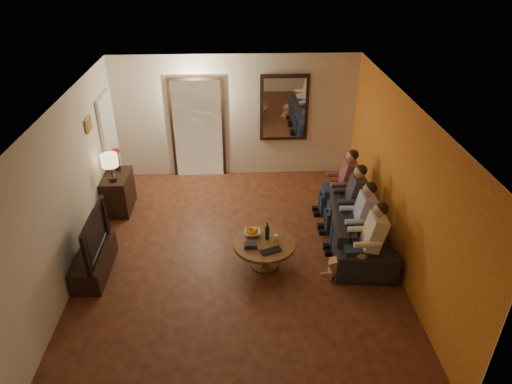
{
  "coord_description": "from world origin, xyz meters",
  "views": [
    {
      "loc": [
        0.02,
        -6.0,
        4.68
      ],
      "look_at": [
        0.3,
        0.3,
        1.05
      ],
      "focal_mm": 32.0,
      "sensor_mm": 36.0,
      "label": 1
    }
  ],
  "objects_px": {
    "person_a": "(369,243)",
    "coffee_table": "(264,254)",
    "bowl": "(252,233)",
    "tv_stand": "(94,262)",
    "laptop": "(272,253)",
    "table_lamp": "(111,168)",
    "tv": "(88,234)",
    "dog": "(345,264)",
    "person_b": "(359,221)",
    "sofa": "(359,224)",
    "wine_bottle": "(267,230)",
    "person_d": "(343,185)",
    "person_c": "(351,202)",
    "dresser": "(119,192)"
  },
  "relations": [
    {
      "from": "table_lamp",
      "to": "bowl",
      "type": "relative_size",
      "value": 2.08
    },
    {
      "from": "tv",
      "to": "person_c",
      "type": "bearing_deg",
      "value": -77.19
    },
    {
      "from": "dog",
      "to": "laptop",
      "type": "relative_size",
      "value": 1.7
    },
    {
      "from": "coffee_table",
      "to": "dresser",
      "type": "bearing_deg",
      "value": 145.37
    },
    {
      "from": "table_lamp",
      "to": "person_c",
      "type": "bearing_deg",
      "value": -9.52
    },
    {
      "from": "person_d",
      "to": "tv",
      "type": "bearing_deg",
      "value": -159.69
    },
    {
      "from": "table_lamp",
      "to": "person_b",
      "type": "height_order",
      "value": "table_lamp"
    },
    {
      "from": "sofa",
      "to": "wine_bottle",
      "type": "distance_m",
      "value": 1.7
    },
    {
      "from": "tv_stand",
      "to": "person_c",
      "type": "bearing_deg",
      "value": 12.81
    },
    {
      "from": "sofa",
      "to": "coffee_table",
      "type": "height_order",
      "value": "sofa"
    },
    {
      "from": "coffee_table",
      "to": "wine_bottle",
      "type": "xyz_separation_m",
      "value": [
        0.05,
        0.1,
        0.38
      ]
    },
    {
      "from": "person_a",
      "to": "person_d",
      "type": "distance_m",
      "value": 1.8
    },
    {
      "from": "table_lamp",
      "to": "person_b",
      "type": "relative_size",
      "value": 0.45
    },
    {
      "from": "sofa",
      "to": "coffee_table",
      "type": "xyz_separation_m",
      "value": [
        -1.65,
        -0.61,
        -0.12
      ]
    },
    {
      "from": "person_d",
      "to": "person_b",
      "type": "bearing_deg",
      "value": -90.0
    },
    {
      "from": "bowl",
      "to": "wine_bottle",
      "type": "distance_m",
      "value": 0.29
    },
    {
      "from": "dresser",
      "to": "tv_stand",
      "type": "height_order",
      "value": "dresser"
    },
    {
      "from": "bowl",
      "to": "wine_bottle",
      "type": "xyz_separation_m",
      "value": [
        0.23,
        -0.12,
        0.12
      ]
    },
    {
      "from": "sofa",
      "to": "person_b",
      "type": "distance_m",
      "value": 0.41
    },
    {
      "from": "person_a",
      "to": "bowl",
      "type": "bearing_deg",
      "value": 163.55
    },
    {
      "from": "person_a",
      "to": "person_d",
      "type": "bearing_deg",
      "value": 90.0
    },
    {
      "from": "tv",
      "to": "person_a",
      "type": "bearing_deg",
      "value": -93.31
    },
    {
      "from": "table_lamp",
      "to": "laptop",
      "type": "bearing_deg",
      "value": -34.5
    },
    {
      "from": "person_d",
      "to": "dog",
      "type": "relative_size",
      "value": 2.14
    },
    {
      "from": "tv",
      "to": "table_lamp",
      "type": "bearing_deg",
      "value": 0.0
    },
    {
      "from": "wine_bottle",
      "to": "person_c",
      "type": "bearing_deg",
      "value": 28.35
    },
    {
      "from": "tv_stand",
      "to": "person_c",
      "type": "distance_m",
      "value": 4.33
    },
    {
      "from": "table_lamp",
      "to": "dog",
      "type": "bearing_deg",
      "value": -27.27
    },
    {
      "from": "person_a",
      "to": "laptop",
      "type": "xyz_separation_m",
      "value": [
        -1.45,
        0.01,
        -0.14
      ]
    },
    {
      "from": "tv",
      "to": "wine_bottle",
      "type": "relative_size",
      "value": 3.8
    },
    {
      "from": "coffee_table",
      "to": "dog",
      "type": "bearing_deg",
      "value": -17.33
    },
    {
      "from": "coffee_table",
      "to": "bowl",
      "type": "relative_size",
      "value": 3.79
    },
    {
      "from": "person_a",
      "to": "dog",
      "type": "bearing_deg",
      "value": -166.1
    },
    {
      "from": "dresser",
      "to": "wine_bottle",
      "type": "xyz_separation_m",
      "value": [
        2.71,
        -1.73,
        0.24
      ]
    },
    {
      "from": "laptop",
      "to": "person_b",
      "type": "bearing_deg",
      "value": 0.46
    },
    {
      "from": "person_a",
      "to": "dog",
      "type": "relative_size",
      "value": 2.14
    },
    {
      "from": "person_a",
      "to": "laptop",
      "type": "distance_m",
      "value": 1.46
    },
    {
      "from": "table_lamp",
      "to": "person_b",
      "type": "xyz_separation_m",
      "value": [
        4.21,
        -1.31,
        -0.4
      ]
    },
    {
      "from": "tv_stand",
      "to": "tv",
      "type": "height_order",
      "value": "tv"
    },
    {
      "from": "dog",
      "to": "wine_bottle",
      "type": "height_order",
      "value": "wine_bottle"
    },
    {
      "from": "person_d",
      "to": "wine_bottle",
      "type": "bearing_deg",
      "value": -136.79
    },
    {
      "from": "tv_stand",
      "to": "wine_bottle",
      "type": "bearing_deg",
      "value": 3.12
    },
    {
      "from": "coffee_table",
      "to": "bowl",
      "type": "bearing_deg",
      "value": 129.29
    },
    {
      "from": "tv_stand",
      "to": "person_c",
      "type": "xyz_separation_m",
      "value": [
        4.21,
        0.96,
        0.41
      ]
    },
    {
      "from": "tv_stand",
      "to": "person_b",
      "type": "height_order",
      "value": "person_b"
    },
    {
      "from": "tv",
      "to": "coffee_table",
      "type": "bearing_deg",
      "value": -88.98
    },
    {
      "from": "table_lamp",
      "to": "coffee_table",
      "type": "height_order",
      "value": "table_lamp"
    },
    {
      "from": "tv_stand",
      "to": "laptop",
      "type": "height_order",
      "value": "laptop"
    },
    {
      "from": "person_a",
      "to": "coffee_table",
      "type": "distance_m",
      "value": 1.62
    },
    {
      "from": "dresser",
      "to": "person_a",
      "type": "bearing_deg",
      "value": -26.81
    }
  ]
}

